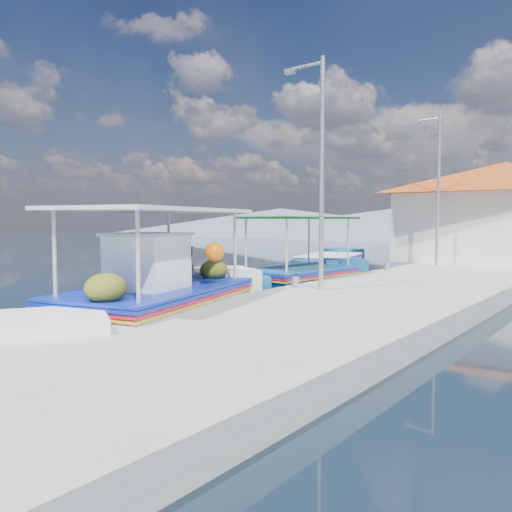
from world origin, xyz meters
The scene contains 9 objects.
ground centered at (0.00, 0.00, 0.00)m, with size 160.00×160.00×0.00m, color black.
quay centered at (5.90, 6.00, 0.25)m, with size 5.00×44.00×0.50m, color #B0AEA5.
bollards centered at (3.80, 5.25, 0.65)m, with size 0.20×17.20×0.30m.
main_caique centered at (2.71, -1.84, 0.56)m, with size 4.01×8.46×2.88m.
caique_green_canopy centered at (2.24, 4.63, 0.41)m, with size 2.57×7.24×2.72m.
caique_blue_hull centered at (0.30, 10.12, 0.34)m, with size 3.25×6.77×1.25m.
harbor_building centered at (6.20, 15.00, 2.78)m, with size 10.49×10.49×4.40m.
lamp_post_near centered at (4.51, 2.00, 3.85)m, with size 1.21×0.14×6.00m.
lamp_post_far centered at (4.51, 11.00, 3.85)m, with size 1.21×0.14×6.00m.
Camera 1 is at (11.44, -9.50, 2.33)m, focal length 35.74 mm.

